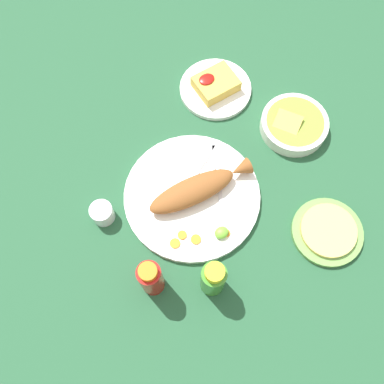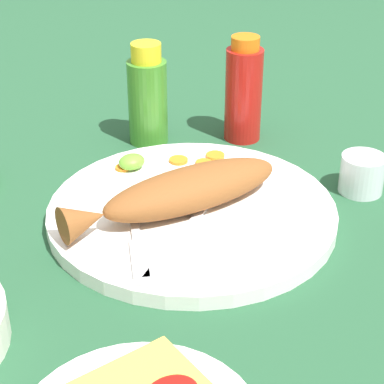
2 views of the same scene
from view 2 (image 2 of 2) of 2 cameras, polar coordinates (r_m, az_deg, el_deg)
ground_plane at (r=0.85m, az=0.00°, el=-2.21°), size 4.00×4.00×0.00m
main_plate at (r=0.85m, az=0.00°, el=-1.69°), size 0.35×0.35×0.02m
fried_fish at (r=0.83m, az=-0.90°, el=0.01°), size 0.29×0.09×0.05m
fork_near at (r=0.77m, az=-1.40°, el=-4.46°), size 0.16×0.11×0.00m
fork_far at (r=0.79m, az=-4.60°, el=-3.64°), size 0.10×0.17×0.00m
carrot_slice_near at (r=0.96m, az=1.92°, el=3.00°), size 0.03×0.03×0.00m
carrot_slice_mid at (r=0.94m, az=0.99°, el=2.38°), size 0.02×0.02×0.00m
carrot_slice_far at (r=0.95m, az=-1.11°, el=2.62°), size 0.03×0.03×0.00m
carrot_slice_extra at (r=0.93m, az=-5.69°, el=1.99°), size 0.02×0.02×0.00m
lime_wedge_main at (r=0.93m, az=-4.97°, el=2.49°), size 0.04×0.03×0.02m
hot_sauce_bottle_red at (r=1.03m, az=4.25°, el=8.23°), size 0.05×0.05×0.16m
hot_sauce_bottle_green at (r=1.02m, az=-3.67°, el=7.77°), size 0.06×0.06×0.15m
salt_cup at (r=0.93m, az=13.76°, el=1.28°), size 0.06×0.06×0.05m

